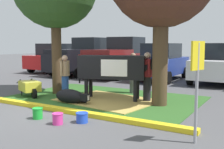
{
  "coord_description": "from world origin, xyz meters",
  "views": [
    {
      "loc": [
        5.63,
        -5.83,
        1.96
      ],
      "look_at": [
        0.78,
        2.31,
        0.9
      ],
      "focal_mm": 43.3,
      "sensor_mm": 36.0,
      "label": 1
    }
  ],
  "objects": [
    {
      "name": "cow_holstein",
      "position": [
        0.94,
        2.24,
        1.16
      ],
      "size": [
        3.05,
        1.37,
        1.61
      ],
      "color": "black",
      "rests_on": "ground"
    },
    {
      "name": "person_handler",
      "position": [
        2.0,
        2.61,
        0.92
      ],
      "size": [
        0.36,
        0.44,
        1.7
      ],
      "color": "black",
      "rests_on": "ground"
    },
    {
      "name": "pickup_truck_maroon",
      "position": [
        -2.46,
        8.65,
        1.11
      ],
      "size": [
        2.27,
        5.42,
        2.42
      ],
      "color": "maroon",
      "rests_on": "ground"
    },
    {
      "name": "hatchback_white",
      "position": [
        3.16,
        8.67,
        0.98
      ],
      "size": [
        2.06,
        4.42,
        2.02
      ],
      "color": "silver",
      "rests_on": "ground"
    },
    {
      "name": "bucket_green",
      "position": [
        0.37,
        -0.85,
        0.15
      ],
      "size": [
        0.28,
        0.28,
        0.29
      ],
      "color": "green",
      "rests_on": "ground"
    },
    {
      "name": "person_visitor_far",
      "position": [
        -1.0,
        1.87,
        0.83
      ],
      "size": [
        0.34,
        0.53,
        1.56
      ],
      "color": "#23478C",
      "rests_on": "ground"
    },
    {
      "name": "person_visitor_near",
      "position": [
        0.88,
        3.78,
        0.87
      ],
      "size": [
        0.52,
        0.34,
        1.63
      ],
      "color": "slate",
      "rests_on": "ground"
    },
    {
      "name": "grass_island",
      "position": [
        0.42,
        2.37,
        0.01
      ],
      "size": [
        6.65,
        4.36,
        0.02
      ],
      "primitive_type": "cube",
      "color": "#2D5B23",
      "rests_on": "ground"
    },
    {
      "name": "curb_yellow",
      "position": [
        0.42,
        0.04,
        0.06
      ],
      "size": [
        7.85,
        0.24,
        0.12
      ],
      "primitive_type": "cube",
      "color": "yellow",
      "rests_on": "ground"
    },
    {
      "name": "sedan_red",
      "position": [
        -7.87,
        8.78,
        0.98
      ],
      "size": [
        2.06,
        4.42,
        2.02
      ],
      "color": "red",
      "rests_on": "ground"
    },
    {
      "name": "hay_bedding",
      "position": [
        0.78,
        2.01,
        0.03
      ],
      "size": [
        3.51,
        2.83,
        0.04
      ],
      "primitive_type": "cube",
      "rotation": [
        0.0,
        0.0,
        -0.14
      ],
      "color": "tan",
      "rests_on": "ground"
    },
    {
      "name": "calf_lying",
      "position": [
        -0.06,
        1.04,
        0.24
      ],
      "size": [
        1.31,
        0.52,
        0.48
      ],
      "color": "black",
      "rests_on": "ground"
    },
    {
      "name": "ground_plane",
      "position": [
        0.0,
        0.0,
        0.0
      ],
      "size": [
        80.0,
        80.0,
        0.0
      ],
      "primitive_type": "plane",
      "color": "#4C4C4F"
    },
    {
      "name": "wheelbarrow",
      "position": [
        -2.15,
        1.2,
        0.39
      ],
      "size": [
        1.57,
        1.06,
        0.63
      ],
      "color": "gold",
      "rests_on": "ground"
    },
    {
      "name": "parking_sign",
      "position": [
        4.39,
        -0.52,
        1.43
      ],
      "size": [
        0.16,
        0.43,
        2.02
      ],
      "color": "#99999E",
      "rests_on": "ground"
    },
    {
      "name": "bucket_blue",
      "position": [
        1.59,
        -0.53,
        0.13
      ],
      "size": [
        0.32,
        0.32,
        0.26
      ],
      "color": "blue",
      "rests_on": "ground"
    },
    {
      "name": "pickup_truck_black",
      "position": [
        -5.16,
        8.52,
        1.11
      ],
      "size": [
        2.27,
        5.42,
        2.42
      ],
      "color": "black",
      "rests_on": "ground"
    },
    {
      "name": "bucket_pink",
      "position": [
        1.17,
        -0.96,
        0.15
      ],
      "size": [
        0.28,
        0.28,
        0.28
      ],
      "color": "#EA3893",
      "rests_on": "ground"
    },
    {
      "name": "sedan_blue",
      "position": [
        0.36,
        8.37,
        0.98
      ],
      "size": [
        2.06,
        4.42,
        2.02
      ],
      "color": "navy",
      "rests_on": "ground"
    }
  ]
}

